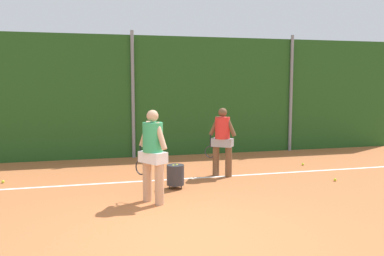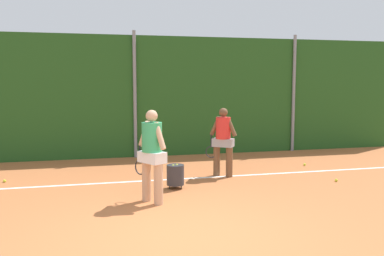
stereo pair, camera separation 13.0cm
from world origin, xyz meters
name	(u,v)px [view 2 (the right image)]	position (x,y,z in m)	size (l,w,h in m)	color
ground_plane	(161,200)	(0.00, 1.96, 0.00)	(26.78, 26.78, 0.00)	#B76638
hedge_fence_backdrop	(134,97)	(0.00, 6.67, 1.77)	(17.41, 0.25, 3.54)	#23511E
fence_post_center	(135,95)	(0.00, 6.50, 1.83)	(0.10, 0.10, 3.67)	gray
fence_post_right	(294,94)	(5.02, 6.50, 1.83)	(0.10, 0.10, 3.67)	gray
court_baseline_paint	(150,181)	(0.00, 3.51, 0.00)	(12.72, 0.10, 0.01)	white
player_foreground_near	(152,151)	(-0.18, 1.83, 0.96)	(0.54, 0.66, 1.71)	tan
player_midcourt	(223,138)	(1.74, 3.57, 0.90)	(0.65, 0.51, 1.61)	brown
ball_hopper	(175,175)	(0.43, 2.71, 0.29)	(0.36, 0.36, 0.51)	#2D2D33
tennis_ball_2	(163,158)	(0.73, 6.08, 0.03)	(0.07, 0.07, 0.07)	#CCDB33
tennis_ball_3	(336,180)	(4.03, 2.45, 0.03)	(0.07, 0.07, 0.07)	#CCDB33
tennis_ball_5	(5,181)	(-3.14, 4.11, 0.03)	(0.07, 0.07, 0.07)	#CCDB33
tennis_ball_6	(158,183)	(0.13, 3.15, 0.03)	(0.07, 0.07, 0.07)	#CCDB33
tennis_ball_7	(305,165)	(4.21, 4.21, 0.03)	(0.07, 0.07, 0.07)	#CCDB33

